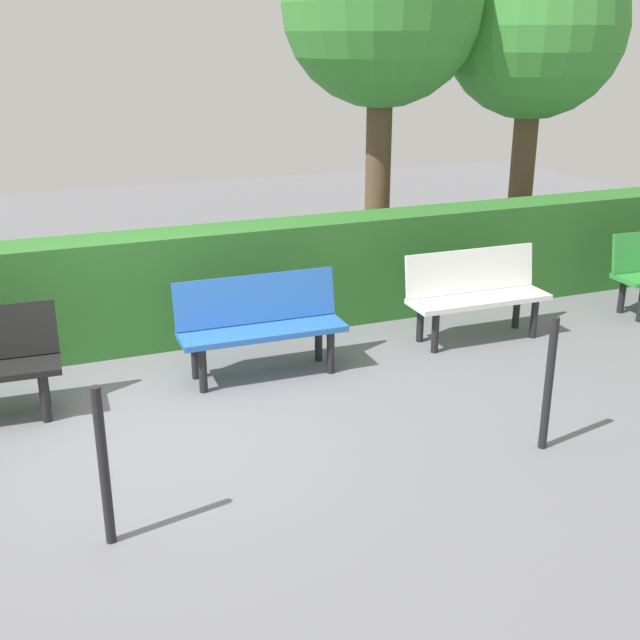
% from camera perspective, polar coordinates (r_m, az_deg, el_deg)
% --- Properties ---
extents(ground_plane, '(20.79, 20.79, 0.00)m').
position_cam_1_polar(ground_plane, '(6.24, -11.79, -7.34)').
color(ground_plane, slate).
extents(bench_white, '(1.40, 0.47, 0.86)m').
position_cam_1_polar(bench_white, '(7.80, 11.17, 2.09)').
color(bench_white, white).
rests_on(bench_white, ground_plane).
extents(bench_blue, '(1.45, 0.49, 0.86)m').
position_cam_1_polar(bench_blue, '(6.84, -4.35, -0.10)').
color(bench_blue, blue).
rests_on(bench_blue, ground_plane).
extents(hedge_row, '(16.79, 0.51, 1.08)m').
position_cam_1_polar(hedge_row, '(7.76, -6.90, 2.72)').
color(hedge_row, '#2D6B28').
rests_on(hedge_row, ground_plane).
extents(tree_near, '(2.26, 2.26, 4.05)m').
position_cam_1_polar(tree_near, '(10.72, 15.24, 19.63)').
color(tree_near, brown).
rests_on(tree_near, ground_plane).
extents(tree_mid, '(2.37, 2.37, 4.35)m').
position_cam_1_polar(tree_mid, '(9.91, 4.51, 21.64)').
color(tree_mid, brown).
rests_on(tree_mid, ground_plane).
extents(railing_post_mid, '(0.06, 0.06, 1.00)m').
position_cam_1_polar(railing_post_mid, '(5.79, 16.19, -4.49)').
color(railing_post_mid, black).
rests_on(railing_post_mid, ground_plane).
extents(railing_post_far, '(0.06, 0.06, 1.00)m').
position_cam_1_polar(railing_post_far, '(4.72, -15.37, -10.20)').
color(railing_post_far, black).
rests_on(railing_post_far, ground_plane).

